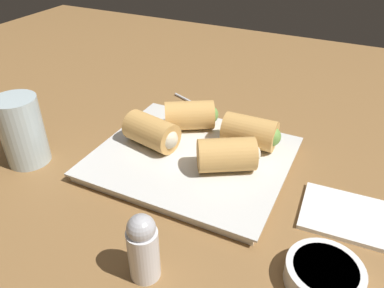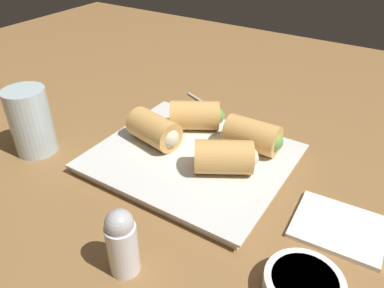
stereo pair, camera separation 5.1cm
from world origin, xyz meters
The scene contains 11 objects.
table_surface centered at (0.00, 0.00, 1.00)cm, with size 180.00×140.00×2.00cm.
serving_plate centered at (3.58, -1.88, 2.76)cm, with size 27.36×23.55×1.50cm.
roll_front_left centered at (6.93, -8.79, 5.82)cm, with size 9.05×7.96×4.65cm.
roll_front_right centered at (-2.49, -1.12, 5.82)cm, with size 9.05×7.96×4.65cm.
roll_back_left centered at (9.73, -1.50, 5.82)cm, with size 8.90×6.12×4.65cm.
roll_back_right centered at (-3.44, -8.03, 5.82)cm, with size 8.63×4.83×4.65cm.
dipping_bowl_near centered at (-17.43, 10.84, 3.23)cm, with size 7.84×7.84×2.25cm.
spoon centered at (3.15, -15.43, 2.63)cm, with size 17.32×8.61×1.38cm.
napkin centered at (-18.22, 0.08, 2.30)cm, with size 10.69×9.23×0.60cm.
drinking_glass centered at (25.70, 8.12, 7.12)cm, with size 6.10×6.10×10.25cm.
salt_shaker centered at (-0.68, 17.88, 6.04)cm, with size 3.19×3.19×8.08cm.
Camera 1 is at (-16.11, 38.48, 34.84)cm, focal length 35.00 mm.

